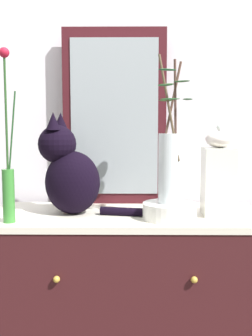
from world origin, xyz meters
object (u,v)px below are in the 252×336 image
vase_slim_green (8,175)px  cat_sitting (69,172)px  bowl_porcelain (170,211)px  vase_glass_clear (170,162)px  jar_lidded_porcelain (219,175)px  mirror_leaning (115,117)px  sideboard (126,312)px

vase_slim_green → cat_sitting: bearing=36.9°
bowl_porcelain → vase_glass_clear: bearing=-68.6°
cat_sitting → vase_slim_green: (-0.20, -0.15, 0.01)m
bowl_porcelain → jar_lidded_porcelain: 0.24m
cat_sitting → jar_lidded_porcelain: bearing=-2.9°
vase_glass_clear → bowl_porcelain: bearing=111.4°
mirror_leaning → jar_lidded_porcelain: 0.52m
vase_slim_green → jar_lidded_porcelain: bearing=8.7°
mirror_leaning → jar_lidded_porcelain: mirror_leaning is taller
sideboard → bowl_porcelain: (0.16, -0.10, 0.44)m
vase_glass_clear → jar_lidded_porcelain: size_ratio=1.54×
sideboard → jar_lidded_porcelain: size_ratio=3.08×
cat_sitting → vase_slim_green: bearing=-143.1°
mirror_leaning → vase_slim_green: (-0.37, -0.36, -0.21)m
cat_sitting → vase_slim_green: 0.25m
sideboard → vase_slim_green: (-0.42, -0.15, 0.58)m
mirror_leaning → cat_sitting: (-0.17, -0.21, -0.21)m
sideboard → vase_glass_clear: bearing=-30.8°
sideboard → vase_glass_clear: vase_glass_clear is taller
mirror_leaning → sideboard: bearing=-75.8°
sideboard → vase_slim_green: size_ratio=1.75×
bowl_porcelain → jar_lidded_porcelain: size_ratio=0.57×
sideboard → vase_slim_green: vase_slim_green is taller
vase_glass_clear → sideboard: bearing=149.2°
mirror_leaning → cat_sitting: bearing=-128.7°
mirror_leaning → vase_slim_green: 0.55m
mirror_leaning → vase_glass_clear: 0.41m
vase_slim_green → vase_glass_clear: 0.59m
sideboard → vase_glass_clear: (0.16, -0.10, 0.62)m
sideboard → jar_lidded_porcelain: 0.67m
sideboard → mirror_leaning: size_ratio=1.42×
vase_glass_clear → mirror_leaning: bearing=125.4°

